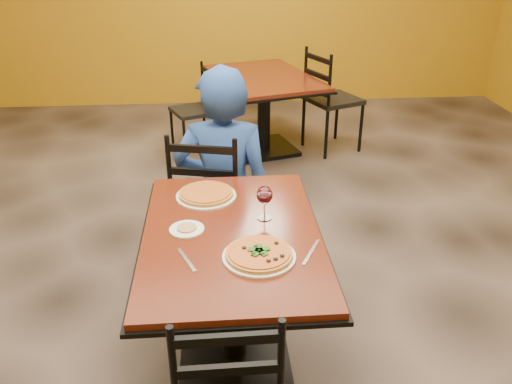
{
  "coord_description": "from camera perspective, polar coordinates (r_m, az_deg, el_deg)",
  "views": [
    {
      "loc": [
        -0.05,
        -2.57,
        1.99
      ],
      "look_at": [
        0.13,
        -0.3,
        0.85
      ],
      "focal_mm": 37.09,
      "sensor_mm": 36.0,
      "label": 1
    }
  ],
  "objects": [
    {
      "name": "floor",
      "position": [
        3.25,
        -2.7,
        -11.21
      ],
      "size": [
        7.0,
        8.0,
        0.01
      ],
      "primitive_type": "cube",
      "color": "black",
      "rests_on": "ground"
    },
    {
      "name": "table_main",
      "position": [
        2.51,
        -2.54,
        -8.14
      ],
      "size": [
        0.83,
        1.23,
        0.75
      ],
      "color": "#60210F",
      "rests_on": "floor"
    },
    {
      "name": "table_second",
      "position": [
        5.12,
        0.87,
        10.35
      ],
      "size": [
        1.19,
        1.47,
        0.75
      ],
      "rotation": [
        0.0,
        0.0,
        0.28
      ],
      "color": "#60210F",
      "rests_on": "floor"
    },
    {
      "name": "chair_main_far",
      "position": [
        3.32,
        -4.84,
        -0.61
      ],
      "size": [
        0.52,
        0.52,
        0.95
      ],
      "primitive_type": null,
      "rotation": [
        0.0,
        0.0,
        2.91
      ],
      "color": "black",
      "rests_on": "floor"
    },
    {
      "name": "chair_second_left",
      "position": [
        5.15,
        -6.74,
        8.66
      ],
      "size": [
        0.5,
        0.5,
        0.85
      ],
      "primitive_type": null,
      "rotation": [
        0.0,
        0.0,
        -1.17
      ],
      "color": "black",
      "rests_on": "floor"
    },
    {
      "name": "chair_second_right",
      "position": [
        5.25,
        8.35,
        9.76
      ],
      "size": [
        0.59,
        0.59,
        0.99
      ],
      "primitive_type": null,
      "rotation": [
        0.0,
        0.0,
        1.97
      ],
      "color": "black",
      "rests_on": "floor"
    },
    {
      "name": "diner",
      "position": [
        3.33,
        -3.56,
        2.75
      ],
      "size": [
        0.68,
        0.48,
        1.29
      ],
      "primitive_type": "imported",
      "rotation": [
        0.0,
        0.0,
        3.03
      ],
      "color": "navy",
      "rests_on": "floor"
    },
    {
      "name": "plate_main",
      "position": [
        2.23,
        0.33,
        -6.97
      ],
      "size": [
        0.31,
        0.31,
        0.01
      ],
      "primitive_type": "cylinder",
      "color": "white",
      "rests_on": "table_main"
    },
    {
      "name": "pizza_main",
      "position": [
        2.22,
        0.34,
        -6.63
      ],
      "size": [
        0.28,
        0.28,
        0.02
      ],
      "primitive_type": "cylinder",
      "color": "maroon",
      "rests_on": "plate_main"
    },
    {
      "name": "plate_far",
      "position": [
        2.73,
        -5.39,
        -0.42
      ],
      "size": [
        0.31,
        0.31,
        0.01
      ],
      "primitive_type": "cylinder",
      "color": "white",
      "rests_on": "table_main"
    },
    {
      "name": "pizza_far",
      "position": [
        2.72,
        -5.41,
        -0.12
      ],
      "size": [
        0.28,
        0.28,
        0.02
      ],
      "primitive_type": "cylinder",
      "color": "orange",
      "rests_on": "plate_far"
    },
    {
      "name": "side_plate",
      "position": [
        2.44,
        -7.47,
        -4.02
      ],
      "size": [
        0.16,
        0.16,
        0.01
      ],
      "primitive_type": "cylinder",
      "color": "white",
      "rests_on": "table_main"
    },
    {
      "name": "dip",
      "position": [
        2.44,
        -7.49,
        -3.84
      ],
      "size": [
        0.09,
        0.09,
        0.01
      ],
      "primitive_type": "cylinder",
      "color": "#A78351",
      "rests_on": "side_plate"
    },
    {
      "name": "wine_glass",
      "position": [
        2.48,
        0.93,
        -1.02
      ],
      "size": [
        0.08,
        0.08,
        0.18
      ],
      "primitive_type": null,
      "color": "white",
      "rests_on": "table_main"
    },
    {
      "name": "fork",
      "position": [
        2.23,
        -7.49,
        -7.28
      ],
      "size": [
        0.09,
        0.18,
        0.0
      ],
      "primitive_type": "cube",
      "rotation": [
        0.0,
        0.0,
        0.41
      ],
      "color": "silver",
      "rests_on": "table_main"
    },
    {
      "name": "knife",
      "position": [
        2.28,
        5.96,
        -6.45
      ],
      "size": [
        0.11,
        0.19,
        0.0
      ],
      "primitive_type": "cube",
      "rotation": [
        0.0,
        0.0,
        -0.48
      ],
      "color": "silver",
      "rests_on": "table_main"
    }
  ]
}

